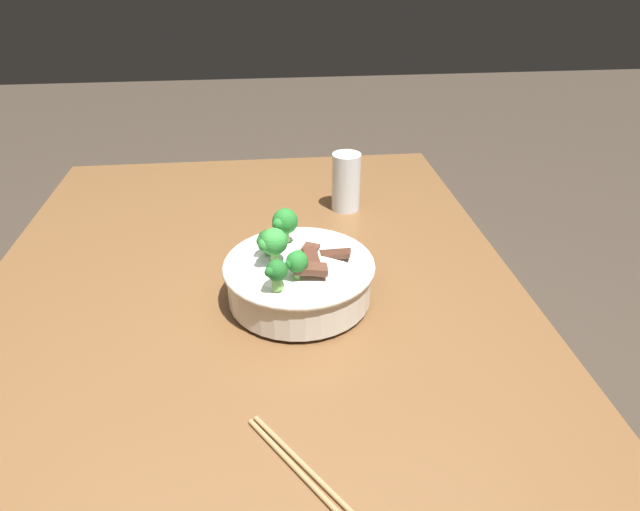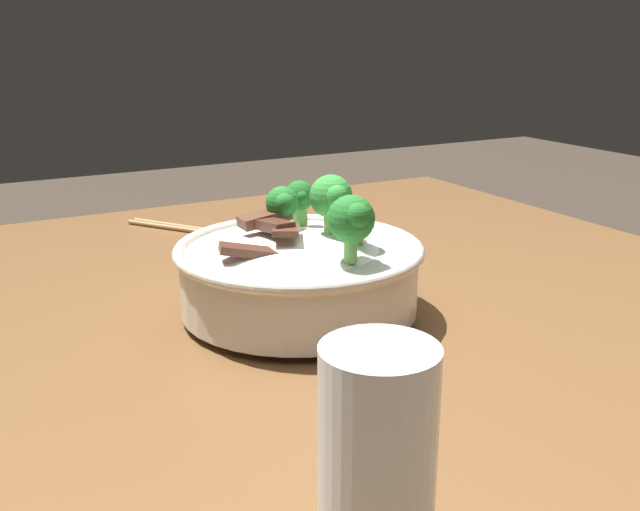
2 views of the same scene
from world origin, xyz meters
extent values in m
cube|color=brown|center=(0.00, 0.00, 0.74)|extent=(1.25, 0.99, 0.06)
cube|color=brown|center=(-0.55, 0.42, 0.35)|extent=(0.07, 0.07, 0.71)
cylinder|color=silver|center=(-0.07, -0.08, 0.77)|extent=(0.12, 0.12, 0.01)
cylinder|color=silver|center=(-0.07, -0.08, 0.81)|extent=(0.25, 0.25, 0.07)
torus|color=silver|center=(-0.07, -0.08, 0.84)|extent=(0.26, 0.26, 0.01)
ellipsoid|color=white|center=(-0.07, -0.08, 0.82)|extent=(0.20, 0.20, 0.06)
cube|color=#4C2B1E|center=(-0.06, -0.14, 0.85)|extent=(0.04, 0.08, 0.02)
cube|color=#4C2B1E|center=(-0.09, -0.10, 0.86)|extent=(0.05, 0.03, 0.01)
cube|color=#563323|center=(-0.12, -0.10, 0.86)|extent=(0.03, 0.06, 0.02)
cube|color=#563323|center=(-0.07, -0.10, 0.86)|extent=(0.06, 0.05, 0.01)
cylinder|color=#7AB256|center=(-0.08, -0.04, 0.86)|extent=(0.01, 0.01, 0.03)
sphere|color=green|center=(-0.08, -0.04, 0.89)|extent=(0.05, 0.05, 0.05)
sphere|color=green|center=(-0.06, -0.05, 0.89)|extent=(0.03, 0.03, 0.03)
sphere|color=green|center=(-0.09, -0.03, 0.89)|extent=(0.02, 0.02, 0.02)
cylinder|color=#6BA84C|center=(-0.12, -0.08, 0.85)|extent=(0.01, 0.01, 0.02)
sphere|color=#237028|center=(-0.12, -0.08, 0.88)|extent=(0.04, 0.04, 0.04)
sphere|color=#237028|center=(-0.11, -0.08, 0.88)|extent=(0.02, 0.02, 0.02)
sphere|color=#237028|center=(-0.13, -0.07, 0.88)|extent=(0.02, 0.02, 0.02)
cylinder|color=#5B9947|center=(-0.04, -0.03, 0.85)|extent=(0.01, 0.01, 0.02)
sphere|color=#1E6023|center=(-0.04, -0.03, 0.87)|extent=(0.04, 0.04, 0.04)
sphere|color=#1E6023|center=(-0.03, -0.04, 0.87)|extent=(0.02, 0.02, 0.02)
sphere|color=#1E6023|center=(-0.05, -0.02, 0.87)|extent=(0.02, 0.02, 0.02)
cylinder|color=#6BA84C|center=(0.00, -0.07, 0.86)|extent=(0.01, 0.01, 0.03)
sphere|color=#237028|center=(0.00, -0.07, 0.88)|extent=(0.05, 0.05, 0.05)
sphere|color=#237028|center=(0.01, -0.07, 0.89)|extent=(0.03, 0.03, 0.03)
sphere|color=#237028|center=(-0.01, -0.05, 0.89)|extent=(0.02, 0.02, 0.02)
cylinder|color=#6BA84C|center=(-0.15, -0.04, 0.85)|extent=(0.02, 0.02, 0.02)
sphere|color=#1E6023|center=(-0.15, -0.04, 0.88)|extent=(0.03, 0.03, 0.03)
sphere|color=#1E6023|center=(-0.13, -0.05, 0.88)|extent=(0.02, 0.02, 0.02)
sphere|color=#1E6023|center=(-0.16, -0.03, 0.88)|extent=(0.02, 0.02, 0.02)
cylinder|color=white|center=(0.28, -0.22, 0.83)|extent=(0.07, 0.07, 0.13)
cylinder|color=olive|center=(0.28, -0.22, 0.81)|extent=(0.06, 0.06, 0.09)
cylinder|color=#9E7A4C|center=(-0.44, -0.07, 0.77)|extent=(0.20, 0.14, 0.01)
cylinder|color=#9E7A4C|center=(-0.44, -0.07, 0.77)|extent=(0.20, 0.14, 0.01)
camera|label=1|loc=(-0.85, -0.04, 1.32)|focal=30.51mm
camera|label=2|loc=(0.57, -0.41, 1.06)|focal=41.16mm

